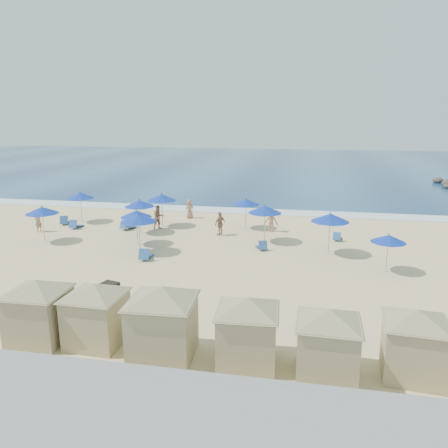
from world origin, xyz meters
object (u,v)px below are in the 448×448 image
(cabana_4, at_px, (328,334))
(beachgoer_4, at_px, (190,209))
(umbrella_7, at_px, (246,202))
(umbrella_1, at_px, (80,195))
(cabana_1, at_px, (96,306))
(beachgoer_0, at_px, (38,220))
(cabana_0, at_px, (38,302))
(umbrella_3, at_px, (162,197))
(umbrella_9, at_px, (388,239))
(umbrella_0, at_px, (42,210))
(umbrella_5, at_px, (139,218))
(beachgoer_1, at_px, (159,217))
(cabana_3, at_px, (247,322))
(umbrella_2, at_px, (136,214))
(trash_bin, at_px, (109,291))
(cabana_2, at_px, (162,313))
(umbrella_8, at_px, (330,218))
(beachgoer_2, at_px, (220,223))
(umbrella_4, at_px, (139,203))
(cabana_5, at_px, (415,334))
(umbrella_6, at_px, (265,209))
(beachgoer_3, at_px, (271,221))

(cabana_4, xyz_separation_m, beachgoer_4, (-10.66, 21.68, -0.71))
(umbrella_7, bearing_deg, umbrella_1, -178.11)
(cabana_1, relative_size, beachgoer_0, 2.43)
(cabana_4, bearing_deg, beachgoer_4, 116.18)
(cabana_0, distance_m, umbrella_3, 18.21)
(umbrella_3, xyz_separation_m, umbrella_9, (15.59, -7.56, -0.39))
(umbrella_0, height_order, beachgoer_4, umbrella_0)
(umbrella_5, distance_m, umbrella_7, 9.36)
(umbrella_0, xyz_separation_m, umbrella_3, (6.56, 5.74, 0.09))
(beachgoer_1, bearing_deg, cabana_1, -121.15)
(cabana_3, relative_size, umbrella_2, 1.77)
(umbrella_1, distance_m, beachgoer_4, 8.97)
(cabana_4, xyz_separation_m, umbrella_2, (-12.04, 13.41, 0.60))
(trash_bin, height_order, umbrella_2, umbrella_2)
(cabana_2, xyz_separation_m, umbrella_8, (6.26, 13.47, 0.67))
(umbrella_1, bearing_deg, umbrella_5, -41.78)
(umbrella_7, distance_m, beachgoer_2, 3.05)
(umbrella_4, relative_size, beachgoer_0, 1.47)
(cabana_2, xyz_separation_m, umbrella_7, (0.24, 18.96, 0.39))
(cabana_5, distance_m, beachgoer_2, 18.95)
(umbrella_6, bearing_deg, beachgoer_3, 86.04)
(cabana_1, xyz_separation_m, cabana_4, (8.47, -0.55, -0.01))
(umbrella_8, bearing_deg, beachgoer_2, 157.35)
(umbrella_0, bearing_deg, beachgoer_0, 130.56)
(cabana_5, bearing_deg, beachgoer_0, 148.05)
(beachgoer_4, bearing_deg, umbrella_2, 37.99)
(umbrella_4, xyz_separation_m, umbrella_8, (13.52, -2.70, 0.13))
(umbrella_3, relative_size, beachgoer_1, 1.45)
(cabana_1, bearing_deg, cabana_4, -3.71)
(cabana_5, xyz_separation_m, umbrella_0, (-21.34, 12.21, 0.72))
(umbrella_5, xyz_separation_m, beachgoer_2, (4.16, 5.09, -1.39))
(umbrella_3, distance_m, umbrella_5, 6.89)
(umbrella_1, relative_size, umbrella_6, 0.96)
(cabana_2, distance_m, umbrella_8, 14.87)
(cabana_3, xyz_separation_m, umbrella_3, (-9.30, 18.22, 0.76))
(umbrella_4, relative_size, beachgoer_1, 1.40)
(cabana_4, height_order, beachgoer_4, cabana_4)
(cabana_2, height_order, beachgoer_3, cabana_2)
(cabana_4, relative_size, beachgoer_1, 2.29)
(cabana_3, distance_m, umbrella_0, 20.20)
(cabana_1, bearing_deg, beachgoer_3, 74.36)
(cabana_1, height_order, umbrella_8, umbrella_8)
(umbrella_6, relative_size, umbrella_7, 1.10)
(umbrella_2, height_order, umbrella_4, umbrella_4)
(cabana_0, height_order, umbrella_1, cabana_0)
(cabana_4, bearing_deg, umbrella_7, 105.97)
(umbrella_3, xyz_separation_m, beachgoer_1, (-0.01, -0.84, -1.39))
(umbrella_0, bearing_deg, beachgoer_4, 48.50)
(umbrella_7, bearing_deg, umbrella_2, -139.29)
(cabana_1, bearing_deg, beachgoer_1, 101.70)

